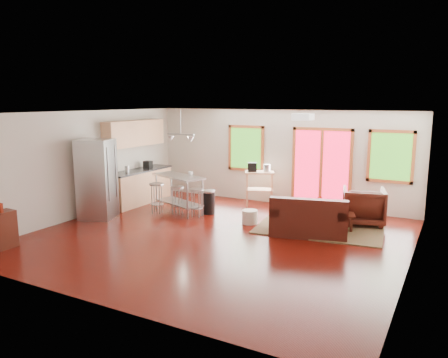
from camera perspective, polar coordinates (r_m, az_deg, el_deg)
The scene contains 28 objects.
floor at distance 9.31m, azimuth -0.89°, elevation -7.64°, with size 7.50×7.00×0.02m, color #370703.
ceiling at distance 8.86m, azimuth -0.93°, elevation 8.70°, with size 7.50×7.00×0.02m, color silver.
back_wall at distance 12.14m, azimuth 7.24°, elevation 2.84°, with size 7.50×0.02×2.60m, color beige.
left_wall at distance 11.30m, azimuth -17.79°, elevation 1.88°, with size 0.02×7.00×2.60m, color beige.
right_wall at distance 7.90m, azimuth 23.63°, elevation -1.94°, with size 0.02×7.00×2.60m, color beige.
front_wall at distance 6.24m, azimuth -16.94°, elevation -4.59°, with size 7.50×0.02×2.60m, color beige.
window_left at distance 12.47m, azimuth 2.88°, elevation 4.03°, with size 1.10×0.05×1.30m.
french_doors at distance 11.75m, azimuth 12.59°, elevation 1.44°, with size 1.60×0.05×2.10m.
window_right at distance 11.36m, azimuth 20.94°, elevation 2.75°, with size 1.10×0.05×1.30m.
rug at distance 10.22m, azimuth 12.47°, elevation -6.10°, with size 2.73×2.10×0.03m, color #425A37.
loveseat at distance 9.55m, azimuth 11.03°, elevation -5.20°, with size 1.77×1.25×0.85m.
coffee_table at distance 10.06m, azimuth 13.94°, elevation -4.56°, with size 1.08×0.83×0.38m.
armchair at distance 10.61m, azimuth 17.78°, elevation -3.18°, with size 0.92×0.86×0.95m, color black.
ottoman at distance 10.99m, azimuth 11.23°, elevation -4.01°, with size 0.54×0.54×0.36m, color black.
pouf at distance 10.26m, azimuth 3.40°, elevation -4.96°, with size 0.36×0.36×0.32m, color beige.
vase at distance 10.22m, azimuth 12.40°, elevation -3.25°, with size 0.19×0.20×0.29m.
book at distance 10.02m, azimuth 14.41°, elevation -3.38°, with size 0.21×0.03×0.29m, color maroon.
cabinets at distance 12.40m, azimuth -11.16°, elevation 1.15°, with size 0.64×2.24×2.30m.
refrigerator at distance 11.02m, azimuth -16.21°, elevation 0.00°, with size 0.98×0.97×1.93m.
island at distance 11.23m, azimuth -5.94°, elevation -1.05°, with size 1.63×1.10×0.96m.
cup at distance 11.23m, azimuth -4.41°, elevation 0.81°, with size 0.12×0.10×0.12m, color silver.
bar_stool_a at distance 11.21m, azimuth -8.79°, elevation -1.57°, with size 0.47×0.47×0.77m.
bar_stool_b at distance 11.08m, azimuth -6.14°, elevation -1.90°, with size 0.39×0.39×0.71m.
bar_stool_c at distance 10.77m, azimuth -3.61°, elevation -2.23°, with size 0.40×0.40×0.71m.
trash_can at distance 11.10m, azimuth -2.03°, elevation -3.00°, with size 0.43×0.43×0.61m.
kitchen_cart at distance 11.88m, azimuth 4.54°, elevation 0.35°, with size 0.91×0.78×1.19m.
ceiling_flush at distance 8.77m, azimuth 10.28°, elevation 8.00°, with size 0.35×0.35×0.12m, color white.
pendant_light at distance 11.18m, azimuth -5.67°, elevation 5.32°, with size 0.80×0.18×0.79m.
Camera 1 is at (4.34, -7.72, 2.85)m, focal length 35.00 mm.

